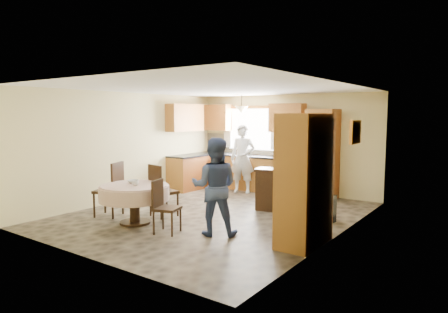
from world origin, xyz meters
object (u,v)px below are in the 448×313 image
chair_left (112,186)px  chair_right (163,204)px  cupboard (305,180)px  person_dining (215,187)px  sideboard (283,191)px  dining_table (134,193)px  oven_tower (322,154)px  person_sink (243,159)px  chair_back (160,188)px

chair_left → chair_right: (1.59, -0.22, -0.09)m
cupboard → person_dining: (-1.42, -0.40, -0.20)m
sideboard → dining_table: bearing=-140.2°
dining_table → oven_tower: bearing=64.5°
oven_tower → sideboard: size_ratio=1.85×
chair_right → person_sink: (-0.81, 3.72, 0.37)m
chair_left → chair_back: size_ratio=1.04×
cupboard → chair_left: size_ratio=1.88×
chair_back → person_sink: (-0.02, 2.99, 0.30)m
dining_table → person_dining: (1.60, 0.31, 0.25)m
oven_tower → chair_back: bearing=-118.9°
person_dining → oven_tower: bearing=-124.7°
sideboard → chair_left: chair_left is taller
dining_table → person_sink: bearing=89.7°
cupboard → dining_table: size_ratio=1.59×
oven_tower → cupboard: size_ratio=1.05×
sideboard → chair_right: chair_right is taller
chair_back → person_sink: size_ratio=0.59×
cupboard → dining_table: 3.13m
person_sink → dining_table: bearing=-108.2°
oven_tower → chair_left: bearing=-124.3°
dining_table → chair_right: 0.84m
dining_table → person_dining: 1.65m
oven_tower → chair_left: size_ratio=1.98×
oven_tower → person_dining: bearing=-95.3°
person_sink → chair_back: bearing=-107.5°
chair_left → person_dining: bearing=73.3°
sideboard → person_sink: size_ratio=0.66×
chair_left → person_sink: size_ratio=0.61×
sideboard → chair_left: (-2.53, -2.35, 0.18)m
cupboard → person_dining: cupboard is taller
chair_left → chair_back: chair_left is taller
chair_left → chair_right: chair_left is taller
chair_back → chair_right: (0.79, -0.73, -0.07)m
chair_left → chair_right: size_ratio=1.19×
chair_back → person_sink: 3.00m
chair_right → dining_table: bearing=65.6°
cupboard → chair_left: (-3.78, -0.59, -0.41)m
dining_table → person_dining: person_dining is taller
chair_back → person_dining: (1.56, -0.31, 0.24)m
oven_tower → cupboard: oven_tower is taller
person_dining → chair_left: bearing=-24.7°
person_sink → cupboard: bearing=-61.9°
chair_back → person_dining: person_dining is taller
cupboard → chair_left: cupboard is taller
chair_right → person_sink: person_sink is taller
dining_table → chair_back: 0.62m
sideboard → chair_back: chair_back is taller
chair_left → oven_tower: bearing=124.3°
person_sink → person_dining: person_sink is taller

